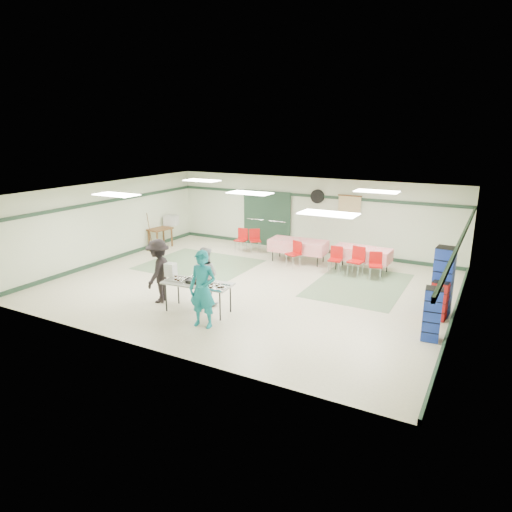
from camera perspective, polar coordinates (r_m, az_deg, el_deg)
The scene contains 42 objects.
floor at distance 13.31m, azimuth -0.74°, elevation -3.63°, with size 11.00×11.00×0.00m, color beige.
ceiling at distance 12.68m, azimuth -0.79°, elevation 7.97°, with size 11.00×11.00×0.00m, color white.
wall_back at distance 16.92m, azimuth 6.72°, elevation 5.15°, with size 11.00×11.00×0.00m, color beige.
wall_front at distance 9.42m, azimuth -14.27°, elevation -3.68°, with size 11.00×11.00×0.00m, color beige.
wall_left at distance 16.28m, azimuth -17.97°, elevation 4.09°, with size 9.00×9.00×0.00m, color beige.
wall_right at distance 11.40m, azimuth 24.16°, elevation -1.24°, with size 9.00×9.00×0.00m, color beige.
trim_back at distance 16.78m, azimuth 6.76°, elevation 7.49°, with size 11.00×0.06×0.10m, color #1D3626.
baseboard_back at distance 17.17m, azimuth 6.55°, elevation 0.90°, with size 11.00×0.06×0.12m, color #1D3626.
trim_left at distance 16.14m, azimuth -18.10°, elevation 6.51°, with size 9.00×0.06×0.10m, color #1D3626.
baseboard_left at distance 16.55m, azimuth -17.52°, elevation -0.30°, with size 9.00×0.06×0.12m, color #1D3626.
trim_right at distance 11.23m, azimuth 24.40°, elevation 2.20°, with size 9.00×0.06×0.10m, color #1D3626.
baseboard_right at distance 11.81m, azimuth 23.32°, elevation -7.22°, with size 9.00×0.06×0.12m, color #1D3626.
green_patch_a at distance 15.40m, azimuth -7.07°, elevation -1.06°, with size 3.50×3.00×0.01m, color #5E7857.
green_patch_b at distance 13.63m, azimuth 12.76°, elevation -3.55°, with size 2.50×3.50×0.01m, color #5E7857.
double_door_left at distance 17.84m, azimuth 0.03°, elevation 4.82°, with size 0.90×0.06×2.10m, color #969996.
double_door_right at distance 17.41m, azimuth 2.79°, elevation 4.53°, with size 0.90×0.06×2.10m, color #969996.
door_frame at distance 17.60m, azimuth 1.35°, elevation 4.67°, with size 2.00×0.03×2.15m, color #1D3626.
wall_fan at distance 16.64m, azimuth 7.68°, elevation 7.39°, with size 0.50×0.50×0.10m, color black.
scroll_banner at distance 16.29m, azimuth 11.62°, elevation 6.33°, with size 0.80×0.02×0.60m, color tan.
serving_table at distance 11.27m, azimuth -7.30°, elevation -3.55°, with size 1.79×0.87×0.76m.
sheet_tray_right at distance 10.87m, azimuth -5.23°, elevation -3.87°, with size 0.60×0.46×0.02m, color silver.
sheet_tray_mid at distance 11.40m, azimuth -7.38°, elevation -3.01°, with size 0.61×0.46×0.02m, color silver.
sheet_tray_left at distance 11.52m, azimuth -9.70°, elevation -2.91°, with size 0.53×0.40×0.02m, color silver.
baking_pan at distance 11.22m, azimuth -7.43°, elevation -3.16°, with size 0.46×0.29×0.08m, color black.
foam_box_stack at distance 11.78m, azimuth -10.62°, elevation -1.70°, with size 0.25×0.23×0.35m, color white.
volunteer_teal at distance 10.38m, azimuth -6.69°, elevation -4.15°, with size 0.65×0.43×1.79m, color #147C8C.
volunteer_grey at distance 11.76m, azimuth -6.41°, elevation -2.46°, with size 0.74×0.57×1.51m, color #95969B.
volunteer_dark at distance 12.07m, azimuth -12.08°, elevation -1.84°, with size 1.08×0.62×1.67m, color black.
dining_table_a at distance 14.85m, azimuth 13.11°, elevation 0.29°, with size 1.81×0.88×0.77m.
dining_table_b at distance 15.54m, azimuth 5.29°, elevation 1.32°, with size 1.97×0.95×0.77m.
chair_a at distance 14.33m, azimuth 12.53°, elevation -0.26°, with size 0.49×0.49×0.92m.
chair_b at distance 14.52m, azimuth 9.95°, elevation -0.11°, with size 0.42×0.42×0.84m.
chair_c at distance 14.19m, azimuth 14.72°, elevation -0.80°, with size 0.48×0.48×0.82m.
chair_d at distance 14.99m, azimuth 4.91°, elevation 0.60°, with size 0.51×0.51×0.85m.
chair_loose_a at distance 16.78m, azimuth -0.15°, elevation 2.27°, with size 0.55×0.55×0.84m.
chair_loose_b at distance 16.84m, azimuth -1.78°, elevation 2.33°, with size 0.42×0.42×0.86m.
crate_stack_blue_a at distance 11.83m, azimuth 22.33°, elevation -2.97°, with size 0.44×0.44×1.71m, color #1B3AA4.
crate_stack_red at distance 11.67m, azimuth 21.96°, elevation -5.17°, with size 0.36×0.36×0.94m, color #A51710.
crate_stack_blue_b at distance 10.44m, azimuth 21.15°, elevation -6.82°, with size 0.36×0.36×1.17m, color #1B3AA4.
printer_table at distance 17.74m, azimuth -11.90°, elevation 3.07°, with size 0.69×0.96×0.74m.
office_printer at distance 18.20m, azimuth -10.57°, elevation 4.41°, with size 0.49×0.42×0.38m, color #A6A5A1.
broom at distance 17.42m, azimuth -13.15°, elevation 3.05°, with size 0.03×0.03×1.40m, color brown.
Camera 1 is at (6.14, -10.97, 4.38)m, focal length 32.00 mm.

